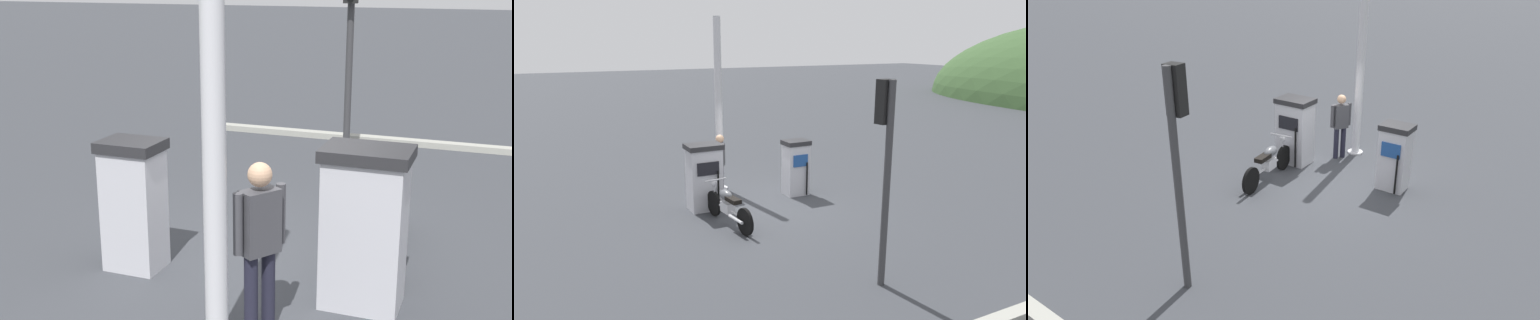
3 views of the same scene
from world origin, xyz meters
TOP-DOWN VIEW (x-y plane):
  - ground_plane at (0.00, 0.00)m, footprint 120.00×120.00m
  - fuel_pump_near at (-0.45, -1.31)m, footprint 0.69×0.87m
  - fuel_pump_far at (-0.45, 1.32)m, footprint 0.59×0.68m
  - motorcycle_near_pump at (0.80, -1.22)m, footprint 2.09×0.56m
  - attendant_person at (-1.35, -0.53)m, footprint 0.52×0.39m
  - roadside_traffic_light at (4.59, 0.02)m, footprint 0.39×0.27m
  - canopy_support_pole at (-1.88, -0.33)m, footprint 0.40×0.40m
  - road_edge_kerb at (6.43, 0.00)m, footprint 0.32×6.47m

SIDE VIEW (x-z plane):
  - ground_plane at x=0.00m, z-range 0.00..0.00m
  - road_edge_kerb at x=6.43m, z-range 0.00..0.12m
  - motorcycle_near_pump at x=0.80m, z-range -0.02..0.93m
  - fuel_pump_far at x=-0.45m, z-range 0.01..1.53m
  - fuel_pump_near at x=-0.45m, z-range 0.01..1.68m
  - attendant_person at x=-1.35m, z-range 0.13..1.81m
  - canopy_support_pole at x=-1.88m, z-range -0.08..4.68m
  - roadside_traffic_light at x=4.59m, z-range 0.66..4.19m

